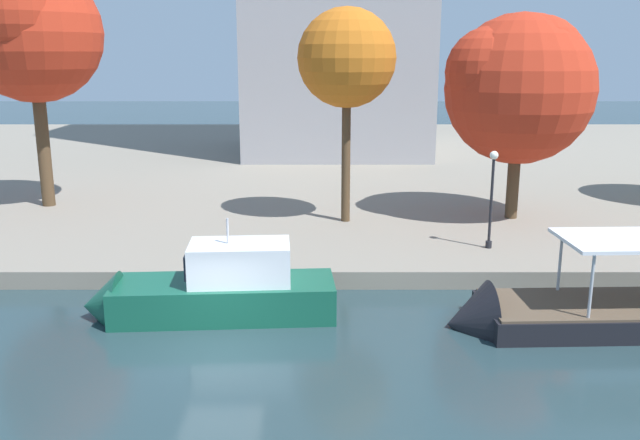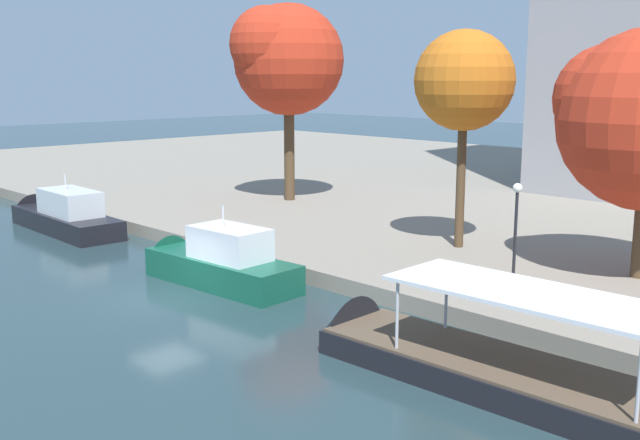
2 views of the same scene
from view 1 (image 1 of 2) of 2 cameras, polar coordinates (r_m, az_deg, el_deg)
ground_plane at (r=21.15m, az=-8.34°, el=-10.96°), size 220.00×220.00×0.00m
dock_promenade at (r=52.85m, az=-3.16°, el=4.63°), size 120.00×55.00×0.70m
motor_yacht_2 at (r=23.64m, az=-9.13°, el=-6.17°), size 8.67×2.98×4.19m
lamp_post at (r=29.39m, az=14.44°, el=2.20°), size 0.36×0.36×4.18m
tree_0 at (r=34.62m, az=16.53°, el=11.01°), size 7.36×7.26×10.05m
tree_1 at (r=38.95m, az=-23.01°, el=14.47°), size 7.14×7.57×12.69m
tree_3 at (r=32.80m, az=2.22°, el=13.35°), size 4.69×4.69×10.25m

